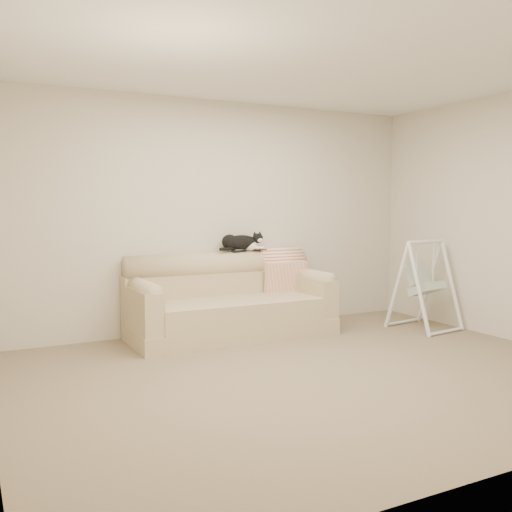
{
  "coord_description": "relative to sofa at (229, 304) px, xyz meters",
  "views": [
    {
      "loc": [
        -2.61,
        -4.0,
        1.43
      ],
      "look_at": [
        0.09,
        1.27,
        0.9
      ],
      "focal_mm": 40.0,
      "sensor_mm": 36.0,
      "label": 1
    }
  ],
  "objects": [
    {
      "name": "ground_plane",
      "position": [
        0.06,
        -1.62,
        -0.35
      ],
      "size": [
        5.0,
        5.0,
        0.0
      ],
      "primitive_type": "plane",
      "color": "#6F614E",
      "rests_on": "ground"
    },
    {
      "name": "sofa",
      "position": [
        0.0,
        0.0,
        0.0
      ],
      "size": [
        2.2,
        0.93,
        0.9
      ],
      "color": "tan",
      "rests_on": "ground"
    },
    {
      "name": "remote_b",
      "position": [
        0.49,
        0.23,
        0.56
      ],
      "size": [
        0.18,
        0.1,
        0.02
      ],
      "color": "black",
      "rests_on": "sofa"
    },
    {
      "name": "room_shell",
      "position": [
        0.06,
        -1.62,
        1.18
      ],
      "size": [
        5.04,
        4.04,
        2.6
      ],
      "color": "beige",
      "rests_on": "ground"
    },
    {
      "name": "baby_swing",
      "position": [
        2.15,
        -0.7,
        0.16
      ],
      "size": [
        0.71,
        0.75,
        1.04
      ],
      "color": "white",
      "rests_on": "ground"
    },
    {
      "name": "throw_blanket",
      "position": [
        0.77,
        0.23,
        0.37
      ],
      "size": [
        0.54,
        0.38,
        0.58
      ],
      "color": "#C75932",
      "rests_on": "sofa"
    },
    {
      "name": "tuxedo_cat",
      "position": [
        0.27,
        0.25,
        0.65
      ],
      "size": [
        0.57,
        0.22,
        0.22
      ],
      "color": "black",
      "rests_on": "sofa"
    },
    {
      "name": "remote_a",
      "position": [
        0.23,
        0.23,
        0.56
      ],
      "size": [
        0.19,
        0.08,
        0.03
      ],
      "color": "black",
      "rests_on": "sofa"
    }
  ]
}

